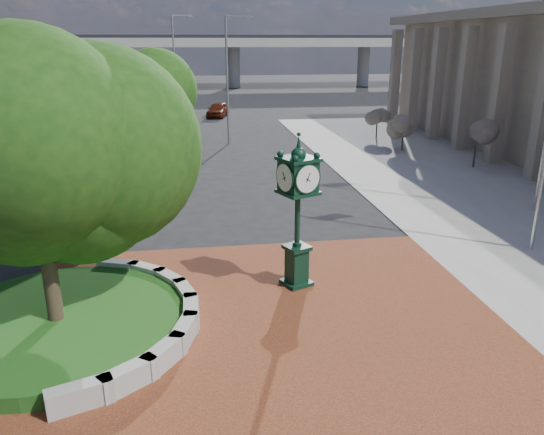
{
  "coord_description": "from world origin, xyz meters",
  "views": [
    {
      "loc": [
        -1.54,
        -11.96,
        6.73
      ],
      "look_at": [
        0.48,
        1.5,
        2.18
      ],
      "focal_mm": 35.0,
      "sensor_mm": 36.0,
      "label": 1
    }
  ],
  "objects_px": {
    "post_clock": "(298,206)",
    "street_lamp_near": "(230,71)",
    "parked_car": "(218,110)",
    "street_lamp_far": "(176,57)"
  },
  "relations": [
    {
      "from": "parked_car",
      "to": "street_lamp_far",
      "type": "relative_size",
      "value": 0.44
    },
    {
      "from": "post_clock",
      "to": "parked_car",
      "type": "relative_size",
      "value": 1.11
    },
    {
      "from": "post_clock",
      "to": "street_lamp_near",
      "type": "distance_m",
      "value": 22.62
    },
    {
      "from": "parked_car",
      "to": "street_lamp_near",
      "type": "relative_size",
      "value": 0.48
    },
    {
      "from": "post_clock",
      "to": "parked_car",
      "type": "bearing_deg",
      "value": 90.58
    },
    {
      "from": "parked_car",
      "to": "street_lamp_far",
      "type": "distance_m",
      "value": 6.65
    },
    {
      "from": "parked_car",
      "to": "street_lamp_near",
      "type": "distance_m",
      "value": 14.28
    },
    {
      "from": "parked_car",
      "to": "street_lamp_near",
      "type": "xyz_separation_m",
      "value": [
        0.22,
        -13.65,
        4.19
      ]
    },
    {
      "from": "post_clock",
      "to": "street_lamp_near",
      "type": "bearing_deg",
      "value": 90.38
    },
    {
      "from": "street_lamp_near",
      "to": "post_clock",
      "type": "bearing_deg",
      "value": -89.62
    }
  ]
}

